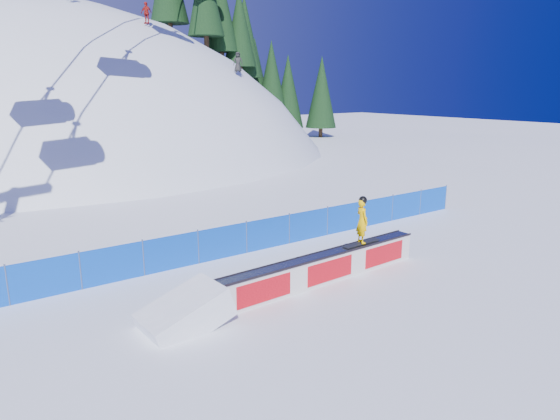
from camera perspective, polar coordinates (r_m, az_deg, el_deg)
ground at (r=16.17m, az=7.85°, el=-8.37°), size 160.00×160.00×0.00m
snow_hill at (r=58.92m, az=-22.78°, el=-11.43°), size 64.00×64.00×64.00m
treeline at (r=59.41m, az=-2.96°, el=18.03°), size 21.56×12.25×20.60m
safety_fence at (r=19.28m, az=-1.32°, el=-2.66°), size 22.05×0.05×1.30m
rail_box at (r=16.11m, az=5.13°, el=-6.58°), size 7.98×0.88×0.96m
snow_ramp at (r=13.65m, az=-10.76°, el=-12.86°), size 2.40×1.56×1.46m
snowboarder at (r=16.86m, az=9.36°, el=-1.19°), size 1.57×0.63×1.63m
distant_skiers at (r=42.27m, az=-19.61°, el=19.83°), size 20.89×8.19×7.15m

